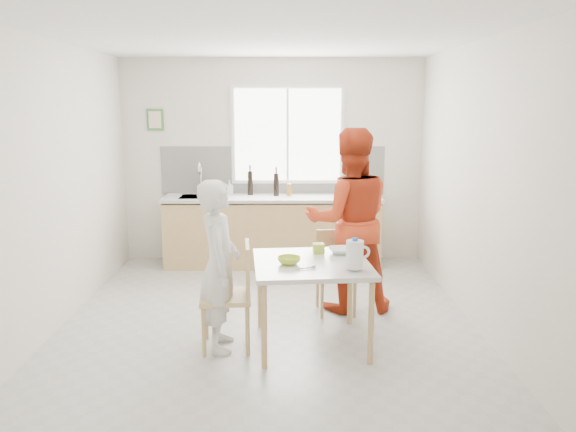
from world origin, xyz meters
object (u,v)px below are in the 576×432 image
at_px(milk_jug, 355,254).
at_px(person_red, 349,221).
at_px(dining_table, 311,270).
at_px(bowl_green, 289,260).
at_px(person_white, 219,266).
at_px(chair_far, 335,267).
at_px(wine_bottle_b, 276,184).
at_px(bowl_white, 341,251).
at_px(wine_bottle_a, 250,183).
at_px(chair_left, 234,291).

bearing_deg(milk_jug, person_red, 81.40).
distance_m(dining_table, bowl_green, 0.23).
relative_size(dining_table, milk_jug, 4.19).
bearing_deg(milk_jug, person_white, 165.96).
xyz_separation_m(chair_far, wine_bottle_b, (-0.63, 1.74, 0.61)).
bearing_deg(wine_bottle_b, person_white, -99.59).
bearing_deg(milk_jug, bowl_white, 92.58).
height_order(milk_jug, wine_bottle_b, wine_bottle_b).
bearing_deg(bowl_green, wine_bottle_a, 100.35).
xyz_separation_m(person_white, person_red, (1.22, 0.95, 0.19)).
distance_m(bowl_white, wine_bottle_b, 2.40).
height_order(chair_far, person_white, person_white).
xyz_separation_m(bowl_white, milk_jug, (0.07, -0.53, 0.11)).
relative_size(chair_left, wine_bottle_a, 2.92).
bearing_deg(chair_far, bowl_white, -95.07).
distance_m(dining_table, wine_bottle_b, 2.63).
bearing_deg(person_red, bowl_green, 52.27).
bearing_deg(wine_bottle_a, milk_jug, -70.36).
height_order(dining_table, chair_far, chair_far).
relative_size(chair_left, person_red, 0.50).
bearing_deg(milk_jug, dining_table, 139.12).
bearing_deg(wine_bottle_a, person_red, -57.79).
distance_m(dining_table, chair_far, 0.91).
relative_size(chair_left, chair_far, 1.12).
height_order(person_red, milk_jug, person_red).
height_order(dining_table, milk_jug, milk_jug).
bearing_deg(dining_table, milk_jug, -36.17).
bearing_deg(chair_left, person_red, 125.83).
xyz_separation_m(dining_table, wine_bottle_a, (-0.69, 2.66, 0.40)).
xyz_separation_m(dining_table, milk_jug, (0.35, -0.25, 0.22)).
bearing_deg(chair_far, dining_table, -113.29).
bearing_deg(chair_left, bowl_green, 84.04).
distance_m(chair_far, wine_bottle_b, 1.95).
distance_m(chair_left, person_red, 1.51).
relative_size(person_white, wine_bottle_b, 4.98).
distance_m(person_white, wine_bottle_b, 2.70).
xyz_separation_m(person_white, bowl_green, (0.60, -0.00, 0.05)).
height_order(bowl_white, wine_bottle_b, wine_bottle_b).
bearing_deg(wine_bottle_a, person_white, -92.15).
xyz_separation_m(person_red, milk_jug, (-0.08, -1.14, -0.04)).
height_order(chair_left, milk_jug, milk_jug).
distance_m(chair_left, milk_jug, 1.11).
xyz_separation_m(chair_left, milk_jug, (1.02, -0.20, 0.39)).
bearing_deg(bowl_white, milk_jug, -82.71).
height_order(chair_far, bowl_white, chair_far).
xyz_separation_m(person_red, bowl_white, (-0.14, -0.61, -0.15)).
bearing_deg(dining_table, bowl_green, -161.25).
height_order(chair_far, wine_bottle_b, wine_bottle_b).
height_order(dining_table, chair_left, chair_left).
relative_size(bowl_green, bowl_white, 0.91).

